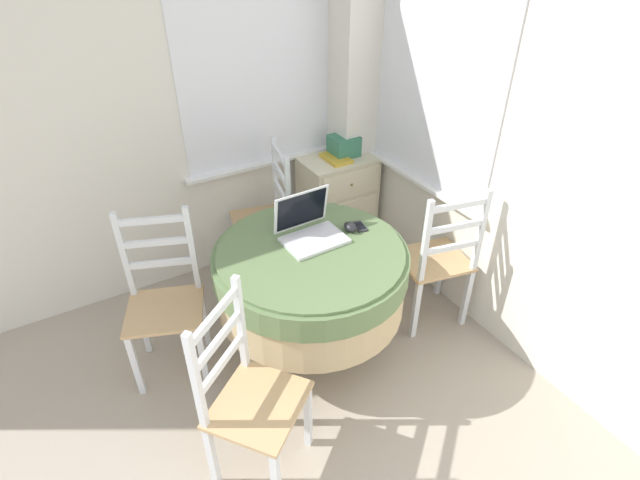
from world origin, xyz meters
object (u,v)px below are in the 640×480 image
at_px(computer_mouse, 350,227).
at_px(dining_chair_near_right_window, 437,261).
at_px(round_dining_table, 311,274).
at_px(corner_cabinet, 337,202).
at_px(book_on_cabinet, 336,158).
at_px(storage_box, 344,146).
at_px(dining_chair_camera_near, 249,399).
at_px(laptop, 310,229).
at_px(dining_chair_left_flank, 165,302).
at_px(dining_chair_near_back_window, 267,219).
at_px(cell_phone, 360,226).

relative_size(computer_mouse, dining_chair_near_right_window, 0.10).
relative_size(round_dining_table, corner_cabinet, 1.44).
bearing_deg(book_on_cabinet, round_dining_table, -129.22).
relative_size(computer_mouse, storage_box, 0.50).
bearing_deg(computer_mouse, dining_chair_camera_near, -147.59).
xyz_separation_m(laptop, computer_mouse, (0.24, -0.06, -0.03)).
bearing_deg(dining_chair_near_right_window, corner_cabinet, 93.11).
height_order(laptop, dining_chair_left_flank, dining_chair_left_flank).
xyz_separation_m(dining_chair_near_right_window, dining_chair_camera_near, (-1.45, -0.36, 0.00)).
bearing_deg(storage_box, round_dining_table, -131.38).
xyz_separation_m(round_dining_table, dining_chair_left_flank, (-0.78, 0.31, -0.10)).
bearing_deg(dining_chair_camera_near, corner_cabinet, 46.25).
distance_m(dining_chair_near_back_window, storage_box, 0.80).
xyz_separation_m(cell_phone, dining_chair_near_back_window, (-0.26, 0.77, -0.28)).
height_order(dining_chair_near_back_window, dining_chair_left_flank, same).
height_order(dining_chair_near_right_window, corner_cabinet, dining_chair_near_right_window).
height_order(dining_chair_near_back_window, dining_chair_camera_near, same).
relative_size(round_dining_table, computer_mouse, 11.07).
bearing_deg(cell_phone, laptop, 169.45).
relative_size(round_dining_table, storage_box, 5.59).
bearing_deg(laptop, dining_chair_left_flank, 166.42).
distance_m(round_dining_table, dining_chair_near_back_window, 0.84).
xyz_separation_m(computer_mouse, corner_cabinet, (0.46, 0.86, -0.39)).
relative_size(round_dining_table, dining_chair_camera_near, 1.09).
height_order(cell_phone, dining_chair_near_right_window, dining_chair_near_right_window).
xyz_separation_m(dining_chair_near_back_window, dining_chair_near_right_window, (0.71, -1.00, 0.00)).
distance_m(dining_chair_camera_near, storage_box, 2.09).
relative_size(dining_chair_near_right_window, dining_chair_left_flank, 1.00).
distance_m(dining_chair_left_flank, corner_cabinet, 1.65).
distance_m(round_dining_table, dining_chair_left_flank, 0.84).
distance_m(round_dining_table, storage_box, 1.26).
bearing_deg(dining_chair_camera_near, computer_mouse, 32.41).
bearing_deg(cell_phone, computer_mouse, -177.30).
xyz_separation_m(round_dining_table, dining_chair_near_right_window, (0.82, -0.18, -0.10)).
xyz_separation_m(round_dining_table, storage_box, (0.81, 0.92, 0.27)).
bearing_deg(storage_box, laptop, -132.86).
xyz_separation_m(dining_chair_camera_near, dining_chair_left_flank, (-0.14, 0.85, 0.00)).
xyz_separation_m(cell_phone, dining_chair_near_right_window, (0.45, -0.23, -0.28)).
relative_size(dining_chair_left_flank, book_on_cabinet, 4.29).
bearing_deg(dining_chair_camera_near, storage_box, 45.37).
xyz_separation_m(dining_chair_near_right_window, dining_chair_left_flank, (-1.59, 0.49, 0.00)).
relative_size(computer_mouse, corner_cabinet, 0.13).
height_order(computer_mouse, storage_box, storage_box).
xyz_separation_m(round_dining_table, dining_chair_near_back_window, (0.11, 0.82, -0.10)).
distance_m(round_dining_table, laptop, 0.26).
distance_m(round_dining_table, corner_cabinet, 1.20).
bearing_deg(cell_phone, dining_chair_camera_near, -149.30).
relative_size(cell_phone, dining_chair_left_flank, 0.12).
distance_m(dining_chair_near_right_window, dining_chair_camera_near, 1.49).
xyz_separation_m(dining_chair_left_flank, storage_box, (1.59, 0.61, 0.37)).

